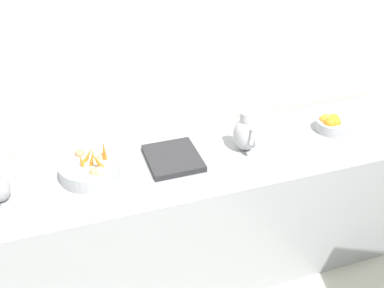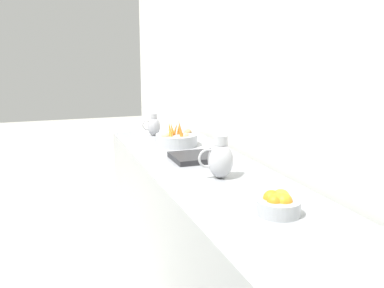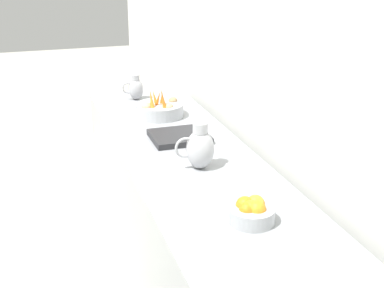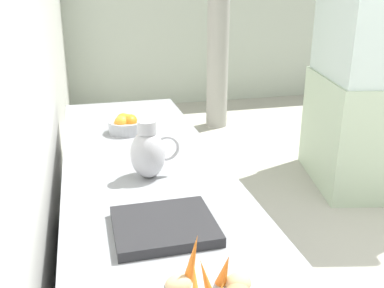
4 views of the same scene
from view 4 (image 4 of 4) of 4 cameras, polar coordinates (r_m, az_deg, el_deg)
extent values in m
cube|color=silver|center=(2.08, -21.48, 14.52)|extent=(0.10, 8.67, 3.00)
cube|color=gray|center=(2.00, -4.48, -17.60)|extent=(0.73, 2.93, 0.87)
cone|color=orange|center=(1.11, -0.06, -15.44)|extent=(0.07, 0.04, 0.17)
cone|color=orange|center=(1.10, 4.21, -16.53)|extent=(0.04, 0.09, 0.14)
cone|color=orange|center=(1.07, 1.99, -17.88)|extent=(0.07, 0.07, 0.13)
ellipsoid|color=tan|center=(1.13, 6.08, -17.71)|extent=(0.07, 0.06, 0.05)
ellipsoid|color=tan|center=(1.13, -1.80, -17.98)|extent=(0.07, 0.06, 0.05)
cylinder|color=#9EA0A5|center=(2.46, -8.58, 2.28)|extent=(0.20, 0.20, 0.07)
sphere|color=orange|center=(2.43, -8.09, 2.82)|extent=(0.08, 0.08, 0.08)
sphere|color=orange|center=(2.47, -8.99, 3.09)|extent=(0.08, 0.08, 0.08)
sphere|color=orange|center=(2.42, -9.23, 2.73)|extent=(0.08, 0.08, 0.08)
sphere|color=orange|center=(2.46, -8.03, 3.06)|extent=(0.07, 0.07, 0.07)
sphere|color=orange|center=(2.46, -8.44, 3.02)|extent=(0.08, 0.08, 0.08)
ellipsoid|color=#A3A3A8|center=(1.86, -5.82, -1.35)|extent=(0.15, 0.15, 0.21)
cylinder|color=#A3A3A8|center=(1.82, -5.96, 2.19)|extent=(0.08, 0.08, 0.06)
torus|color=#A3A3A8|center=(1.86, -3.35, -0.55)|extent=(0.11, 0.01, 0.11)
cube|color=#232326|center=(1.50, -3.66, -10.69)|extent=(0.34, 0.30, 0.04)
camera|label=1|loc=(2.45, 65.09, 25.46)|focal=40.82mm
camera|label=2|loc=(4.15, 2.64, 19.58)|focal=40.67mm
camera|label=3|loc=(4.34, 0.09, 24.93)|focal=49.93mm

